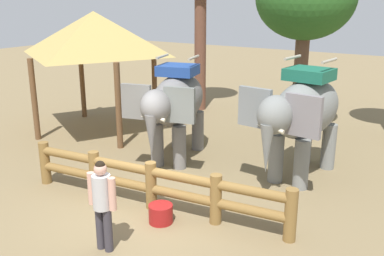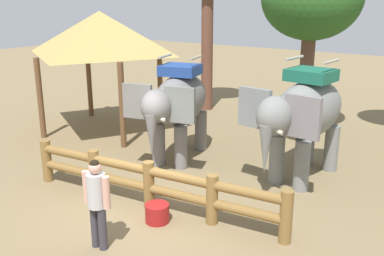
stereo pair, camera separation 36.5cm
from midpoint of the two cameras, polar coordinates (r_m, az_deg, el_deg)
name	(u,v)px [view 2 (the right image)]	position (r m, az deg, el deg)	size (l,w,h in m)	color
ground_plane	(144,210)	(9.64, -5.19, -10.60)	(60.00, 60.00, 0.00)	olive
log_fence	(149,181)	(9.52, -4.53, -6.94)	(6.25, 0.90, 1.05)	brown
elephant_near_left	(177,103)	(11.96, -1.03, 3.23)	(2.18, 3.45, 2.89)	slate
elephant_center	(304,114)	(10.99, 15.24, 1.79)	(2.00, 3.54, 3.01)	slate
tourist_woman_in_black	(97,198)	(8.00, -10.98, -8.92)	(0.61, 0.35, 1.72)	#36323B
thatched_shelter	(100,34)	(14.85, -11.14, 11.93)	(4.85, 4.85, 3.97)	brown
feed_bucket	(157,213)	(9.09, -3.37, -10.98)	(0.49, 0.49, 0.38)	maroon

